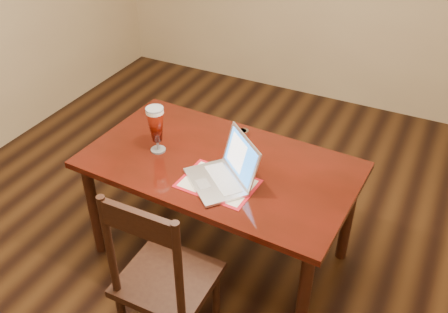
% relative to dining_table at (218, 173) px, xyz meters
% --- Properties ---
extents(ground, '(5.00, 5.00, 0.00)m').
position_rel_dining_table_xyz_m(ground, '(-0.06, -0.04, -0.67)').
color(ground, black).
rests_on(ground, ground).
extents(dining_table, '(1.65, 0.98, 1.05)m').
position_rel_dining_table_xyz_m(dining_table, '(0.00, 0.00, 0.00)').
color(dining_table, '#440F09').
rests_on(dining_table, ground).
extents(dining_chair, '(0.47, 0.45, 1.10)m').
position_rel_dining_table_xyz_m(dining_chair, '(0.06, -0.73, -0.16)').
color(dining_chair, black).
rests_on(dining_chair, ground).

